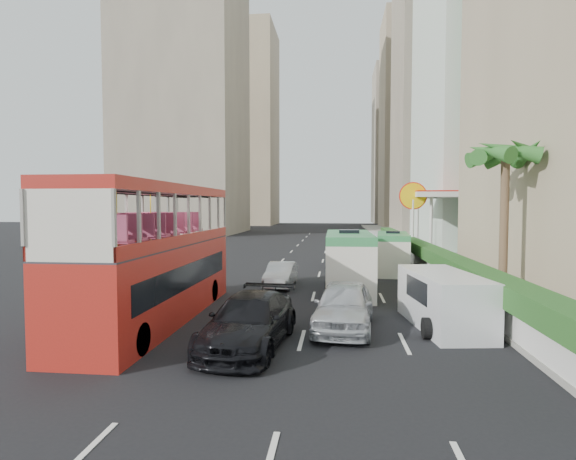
# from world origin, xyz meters

# --- Properties ---
(ground_plane) EXTENTS (200.00, 200.00, 0.00)m
(ground_plane) POSITION_xyz_m (0.00, 0.00, 0.00)
(ground_plane) COLOR black
(ground_plane) RESTS_ON ground
(double_decker_bus) EXTENTS (2.50, 11.00, 5.06)m
(double_decker_bus) POSITION_xyz_m (-6.00, 0.00, 2.53)
(double_decker_bus) COLOR red
(double_decker_bus) RESTS_ON ground
(car_silver_lane_a) EXTENTS (1.49, 3.92, 1.27)m
(car_silver_lane_a) POSITION_xyz_m (-2.26, 7.49, 0.00)
(car_silver_lane_a) COLOR silver
(car_silver_lane_a) RESTS_ON ground
(car_silver_lane_b) EXTENTS (2.38, 4.98, 1.64)m
(car_silver_lane_b) POSITION_xyz_m (0.95, -0.52, 0.00)
(car_silver_lane_b) COLOR silver
(car_silver_lane_b) RESTS_ON ground
(car_black) EXTENTS (2.66, 5.53, 1.55)m
(car_black) POSITION_xyz_m (-1.93, -2.83, 0.00)
(car_black) COLOR black
(car_black) RESTS_ON ground
(van_asset) EXTENTS (3.17, 5.35, 1.39)m
(van_asset) POSITION_xyz_m (1.37, 17.21, 0.00)
(van_asset) COLOR silver
(van_asset) RESTS_ON ground
(minibus_near) EXTENTS (2.25, 6.63, 2.93)m
(minibus_near) POSITION_xyz_m (1.30, 6.53, 1.47)
(minibus_near) COLOR silver
(minibus_near) RESTS_ON ground
(minibus_far) EXTENTS (2.45, 5.88, 2.54)m
(minibus_far) POSITION_xyz_m (4.28, 13.39, 1.27)
(minibus_far) COLOR silver
(minibus_far) RESTS_ON ground
(panel_van_near) EXTENTS (2.54, 5.01, 1.92)m
(panel_van_near) POSITION_xyz_m (4.43, 0.11, 0.96)
(panel_van_near) COLOR silver
(panel_van_near) RESTS_ON ground
(panel_van_far) EXTENTS (3.05, 5.52, 2.08)m
(panel_van_far) POSITION_xyz_m (4.31, 21.84, 1.04)
(panel_van_far) COLOR silver
(panel_van_far) RESTS_ON ground
(sidewalk) EXTENTS (6.00, 120.00, 0.18)m
(sidewalk) POSITION_xyz_m (9.00, 25.00, 0.09)
(sidewalk) COLOR #99968C
(sidewalk) RESTS_ON ground
(kerb_wall) EXTENTS (0.30, 44.00, 1.00)m
(kerb_wall) POSITION_xyz_m (6.20, 14.00, 0.68)
(kerb_wall) COLOR silver
(kerb_wall) RESTS_ON sidewalk
(hedge) EXTENTS (1.10, 44.00, 0.70)m
(hedge) POSITION_xyz_m (6.20, 14.00, 1.53)
(hedge) COLOR #2D6626
(hedge) RESTS_ON kerb_wall
(palm_tree) EXTENTS (0.36, 0.36, 6.40)m
(palm_tree) POSITION_xyz_m (7.80, 4.00, 3.38)
(palm_tree) COLOR brown
(palm_tree) RESTS_ON sidewalk
(shell_station) EXTENTS (6.50, 8.00, 5.50)m
(shell_station) POSITION_xyz_m (10.00, 23.00, 2.75)
(shell_station) COLOR silver
(shell_station) RESTS_ON ground
(tower_mid) EXTENTS (16.00, 16.00, 50.00)m
(tower_mid) POSITION_xyz_m (18.00, 58.00, 25.00)
(tower_mid) COLOR #A0937E
(tower_mid) RESTS_ON ground
(tower_far_a) EXTENTS (14.00, 14.00, 44.00)m
(tower_far_a) POSITION_xyz_m (17.00, 82.00, 22.00)
(tower_far_a) COLOR tan
(tower_far_a) RESTS_ON ground
(tower_far_b) EXTENTS (14.00, 14.00, 40.00)m
(tower_far_b) POSITION_xyz_m (17.00, 104.00, 20.00)
(tower_far_b) COLOR #A0937E
(tower_far_b) RESTS_ON ground
(tower_left_a) EXTENTS (18.00, 18.00, 52.00)m
(tower_left_a) POSITION_xyz_m (-24.00, 55.00, 26.00)
(tower_left_a) COLOR #A0937E
(tower_left_a) RESTS_ON ground
(tower_left_b) EXTENTS (16.00, 16.00, 46.00)m
(tower_left_b) POSITION_xyz_m (-22.00, 90.00, 23.00)
(tower_left_b) COLOR tan
(tower_left_b) RESTS_ON ground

